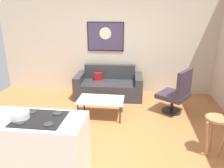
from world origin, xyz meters
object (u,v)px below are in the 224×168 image
object	(u,v)px
couch	(109,86)
bar_stool	(216,126)
coffee_table	(101,101)
armchair	(177,93)
wall_painting	(105,37)
mixing_bowl	(20,116)

from	to	relation	value
couch	bar_stool	world-z (taller)	couch
bar_stool	coffee_table	bearing A→B (deg)	151.23
couch	armchair	distance (m)	1.80
armchair	wall_painting	distance (m)	2.39
mixing_bowl	bar_stool	bearing A→B (deg)	18.02
mixing_bowl	wall_painting	bearing A→B (deg)	81.71
armchair	bar_stool	world-z (taller)	armchair
bar_stool	mixing_bowl	size ratio (longest dim) A/B	2.77
coffee_table	armchair	xyz separation A→B (m)	(1.61, 0.37, 0.12)
bar_stool	wall_painting	size ratio (longest dim) A/B	0.67
couch	armchair	bearing A→B (deg)	-26.67
couch	wall_painting	xyz separation A→B (m)	(-0.15, 0.45, 1.24)
mixing_bowl	coffee_table	bearing A→B (deg)	71.19
couch	mixing_bowl	bearing A→B (deg)	-102.09
mixing_bowl	wall_painting	world-z (taller)	wall_painting
mixing_bowl	wall_painting	size ratio (longest dim) A/B	0.24
coffee_table	armchair	world-z (taller)	armchair
coffee_table	wall_painting	xyz separation A→B (m)	(-0.14, 1.62, 1.15)
couch	mixing_bowl	world-z (taller)	mixing_bowl
couch	armchair	world-z (taller)	armchair
coffee_table	mixing_bowl	size ratio (longest dim) A/B	4.09
wall_painting	bar_stool	bearing A→B (deg)	-52.20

